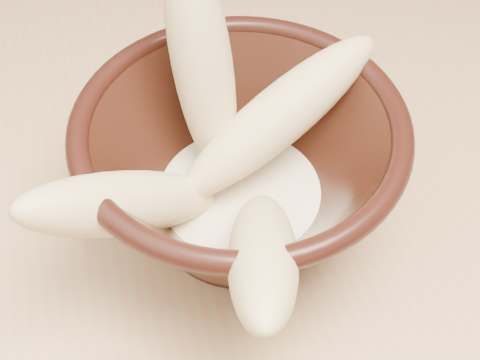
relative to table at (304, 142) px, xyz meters
The scene contains 7 objects.
table is the anchor object (origin of this frame).
bowl 0.23m from the table, 125.67° to the right, with size 0.22×0.22×0.12m.
milk_puddle 0.21m from the table, 125.67° to the right, with size 0.12×0.12×0.02m, color beige.
banana_upright 0.25m from the table, 140.55° to the right, with size 0.04×0.04×0.17m, color #E2C485.
banana_left 0.30m from the table, 137.20° to the right, with size 0.04×0.04×0.15m, color #E2C485.
banana_across 0.22m from the table, 119.63° to the right, with size 0.04×0.04×0.16m, color #E2C485.
banana_front 0.30m from the table, 116.01° to the right, with size 0.04×0.04×0.17m, color #E2C485.
Camera 1 is at (-0.17, -0.42, 1.16)m, focal length 50.00 mm.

